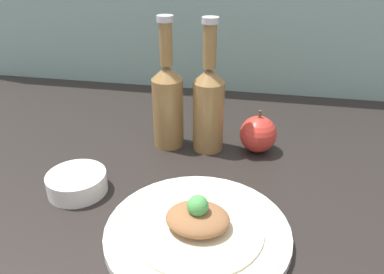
{
  "coord_description": "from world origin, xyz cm",
  "views": [
    {
      "loc": [
        15.57,
        -56.43,
        40.89
      ],
      "look_at": [
        4.18,
        1.44,
        9.87
      ],
      "focal_mm": 35.0,
      "sensor_mm": 36.0,
      "label": 1
    }
  ],
  "objects_px": {
    "cider_bottle_left": "(168,101)",
    "apple": "(258,134)",
    "plate": "(198,231)",
    "cider_bottle_right": "(209,104)",
    "dipping_bowl": "(77,183)",
    "plated_food": "(198,221)"
  },
  "relations": [
    {
      "from": "cider_bottle_left",
      "to": "plate",
      "type": "bearing_deg",
      "value": -67.44
    },
    {
      "from": "plated_food",
      "to": "apple",
      "type": "relative_size",
      "value": 2.15
    },
    {
      "from": "cider_bottle_right",
      "to": "dipping_bowl",
      "type": "relative_size",
      "value": 2.62
    },
    {
      "from": "cider_bottle_left",
      "to": "dipping_bowl",
      "type": "height_order",
      "value": "cider_bottle_left"
    },
    {
      "from": "plate",
      "to": "apple",
      "type": "distance_m",
      "value": 0.3
    },
    {
      "from": "cider_bottle_right",
      "to": "apple",
      "type": "bearing_deg",
      "value": 4.75
    },
    {
      "from": "apple",
      "to": "plated_food",
      "type": "bearing_deg",
      "value": -105.14
    },
    {
      "from": "plated_food",
      "to": "cider_bottle_right",
      "type": "height_order",
      "value": "cider_bottle_right"
    },
    {
      "from": "plated_food",
      "to": "apple",
      "type": "height_order",
      "value": "apple"
    },
    {
      "from": "plated_food",
      "to": "cider_bottle_right",
      "type": "distance_m",
      "value": 0.29
    },
    {
      "from": "plate",
      "to": "plated_food",
      "type": "relative_size",
      "value": 1.41
    },
    {
      "from": "cider_bottle_left",
      "to": "apple",
      "type": "height_order",
      "value": "cider_bottle_left"
    },
    {
      "from": "cider_bottle_right",
      "to": "plate",
      "type": "bearing_deg",
      "value": -84.18
    },
    {
      "from": "plated_food",
      "to": "apple",
      "type": "xyz_separation_m",
      "value": [
        0.08,
        0.29,
        0.01
      ]
    },
    {
      "from": "plate",
      "to": "dipping_bowl",
      "type": "xyz_separation_m",
      "value": [
        -0.24,
        0.08,
        0.01
      ]
    },
    {
      "from": "plate",
      "to": "cider_bottle_right",
      "type": "distance_m",
      "value": 0.3
    },
    {
      "from": "cider_bottle_left",
      "to": "dipping_bowl",
      "type": "distance_m",
      "value": 0.25
    },
    {
      "from": "cider_bottle_right",
      "to": "apple",
      "type": "distance_m",
      "value": 0.13
    },
    {
      "from": "cider_bottle_left",
      "to": "apple",
      "type": "relative_size",
      "value": 2.97
    },
    {
      "from": "plate",
      "to": "dipping_bowl",
      "type": "height_order",
      "value": "dipping_bowl"
    },
    {
      "from": "cider_bottle_right",
      "to": "dipping_bowl",
      "type": "height_order",
      "value": "cider_bottle_right"
    },
    {
      "from": "plate",
      "to": "apple",
      "type": "relative_size",
      "value": 3.03
    }
  ]
}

